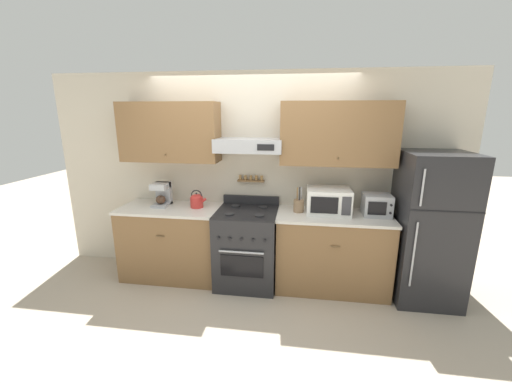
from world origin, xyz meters
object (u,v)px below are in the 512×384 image
at_px(tea_kettle, 197,200).
at_px(utensil_crock, 299,205).
at_px(refrigerator, 429,228).
at_px(microwave, 328,201).
at_px(toaster_oven, 377,205).
at_px(stove_range, 247,247).
at_px(coffee_maker, 162,194).

distance_m(tea_kettle, utensil_crock, 1.25).
xyz_separation_m(refrigerator, microwave, (-1.09, 0.11, 0.23)).
relative_size(microwave, toaster_oven, 1.64).
relative_size(refrigerator, utensil_crock, 5.55).
xyz_separation_m(microwave, toaster_oven, (0.54, -0.02, -0.02)).
relative_size(stove_range, refrigerator, 0.62).
height_order(coffee_maker, microwave, same).
bearing_deg(tea_kettle, toaster_oven, -0.05).
bearing_deg(refrigerator, toaster_oven, 170.69).
bearing_deg(microwave, stove_range, -174.11).
bearing_deg(stove_range, refrigerator, -0.34).
bearing_deg(tea_kettle, coffee_maker, 176.16).
relative_size(utensil_crock, toaster_oven, 0.99).
bearing_deg(toaster_oven, microwave, 177.92).
bearing_deg(toaster_oven, coffee_maker, 179.28).
xyz_separation_m(refrigerator, tea_kettle, (-2.68, 0.09, 0.18)).
bearing_deg(coffee_maker, tea_kettle, -3.84).
height_order(tea_kettle, utensil_crock, utensil_crock).
relative_size(stove_range, utensil_crock, 3.43).
height_order(stove_range, tea_kettle, tea_kettle).
distance_m(stove_range, toaster_oven, 1.60).
distance_m(microwave, toaster_oven, 0.54).
xyz_separation_m(tea_kettle, coffee_maker, (-0.46, 0.03, 0.06)).
relative_size(stove_range, toaster_oven, 3.39).
xyz_separation_m(coffee_maker, toaster_oven, (2.59, -0.03, -0.02)).
distance_m(tea_kettle, toaster_oven, 2.13).
bearing_deg(stove_range, utensil_crock, 7.51).
xyz_separation_m(coffee_maker, utensil_crock, (1.71, -0.03, -0.07)).
bearing_deg(tea_kettle, microwave, 0.64).
relative_size(tea_kettle, toaster_oven, 0.73).
bearing_deg(toaster_oven, tea_kettle, 179.95).
relative_size(refrigerator, toaster_oven, 5.47).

